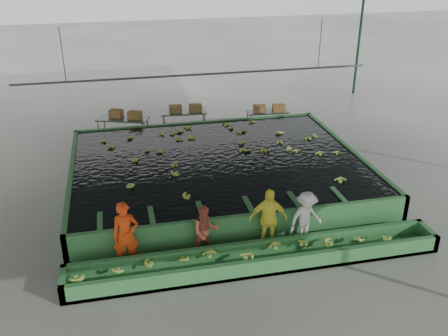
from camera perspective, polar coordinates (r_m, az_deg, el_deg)
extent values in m
plane|color=slate|center=(16.40, 0.39, -3.89)|extent=(80.00, 80.00, 0.00)
cube|color=gray|center=(14.66, 0.44, 13.50)|extent=(20.00, 22.00, 0.04)
cube|color=black|center=(17.34, -0.73, 0.91)|extent=(9.70, 7.70, 0.00)
cylinder|color=#59605B|center=(19.89, -2.91, 10.61)|extent=(0.08, 0.08, 14.00)
cylinder|color=#59605B|center=(19.47, -17.97, 12.17)|extent=(0.04, 0.04, 2.00)
cylinder|color=#59605B|center=(21.08, 10.93, 13.82)|extent=(0.04, 0.04, 2.00)
imported|color=red|center=(13.19, -11.18, -7.55)|extent=(0.70, 0.47, 1.85)
imported|color=#AF5238|center=(13.44, -2.14, -7.26)|extent=(0.75, 0.59, 1.50)
imported|color=#FFF641|center=(13.73, 5.06, -5.84)|extent=(1.11, 0.56, 1.81)
imported|color=silver|center=(14.13, 9.33, -5.66)|extent=(1.14, 0.83, 1.59)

